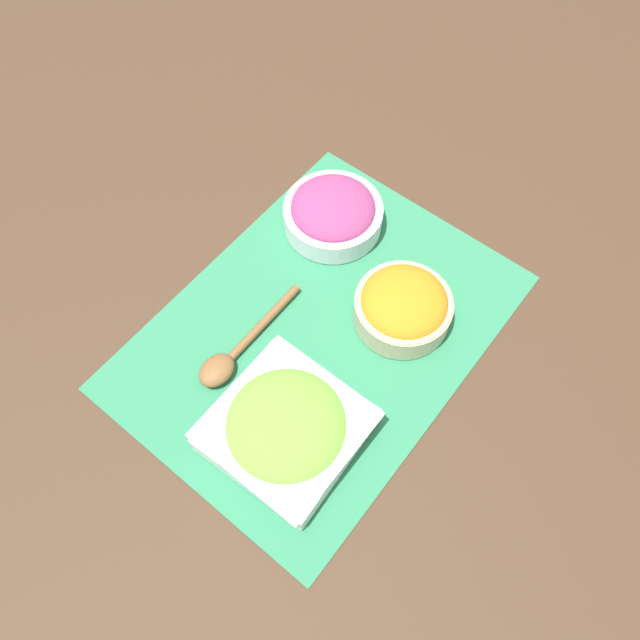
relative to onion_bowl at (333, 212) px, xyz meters
The scene contains 6 objects.
ground_plane 0.19m from the onion_bowl, 147.54° to the right, with size 3.00×3.00×0.00m, color #422D1E.
placemat 0.19m from the onion_bowl, 147.54° to the right, with size 0.56×0.41×0.00m.
onion_bowl is the anchor object (origin of this frame).
lettuce_bowl 0.35m from the onion_bowl, 151.80° to the right, with size 0.19×0.19×0.06m.
carrot_bowl 0.19m from the onion_bowl, 111.32° to the right, with size 0.14×0.14×0.07m.
wooden_spoon 0.28m from the onion_bowl, behind, with size 0.20×0.04×0.02m.
Camera 1 is at (-0.33, -0.26, 0.80)m, focal length 35.00 mm.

